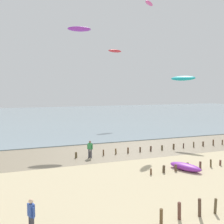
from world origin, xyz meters
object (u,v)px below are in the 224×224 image
Objects in this scene: person_mid_beach at (31,215)px; person_by_waterline at (90,149)px; kite_aloft_6 at (183,78)px; kite_aloft_3 at (79,29)px; kite_aloft_0 at (115,51)px; grounded_kite at (185,167)px; kite_aloft_5 at (149,3)px.

person_by_waterline is at bearing 63.13° from person_mid_beach.
person_mid_beach is at bearing -84.40° from kite_aloft_6.
kite_aloft_3 is 0.93× the size of kite_aloft_6.
kite_aloft_3 is at bearing 37.30° from kite_aloft_0.
kite_aloft_6 reaches higher than person_mid_beach.
kite_aloft_0 is at bearing 152.41° from kite_aloft_6.
kite_aloft_3 is (-9.96, -13.36, 0.51)m from kite_aloft_0.
kite_aloft_6 reaches higher than grounded_kite.
kite_aloft_3 reaches higher than grounded_kite.
kite_aloft_0 reaches higher than person_mid_beach.
kite_aloft_6 is at bearing -105.71° from kite_aloft_5.
kite_aloft_6 is at bearing 39.78° from person_mid_beach.
kite_aloft_5 is (4.46, 15.07, 18.05)m from grounded_kite.
kite_aloft_6 is (2.14, -18.48, -5.71)m from kite_aloft_0.
grounded_kite is 14.79m from kite_aloft_6.
grounded_kite is at bearing 64.55° from kite_aloft_0.
kite_aloft_3 is at bearing -3.53° from grounded_kite.
person_mid_beach is 0.54× the size of kite_aloft_6.
person_mid_beach is 41.03m from kite_aloft_0.
kite_aloft_0 is at bearing -31.23° from grounded_kite.
kite_aloft_3 is (1.22, 9.00, 13.39)m from person_by_waterline.
kite_aloft_6 is at bearing -55.36° from grounded_kite.
person_by_waterline is at bearing 22.21° from grounded_kite.
person_mid_beach is 0.58× the size of kite_aloft_3.
grounded_kite is (12.67, 5.86, -0.63)m from person_mid_beach.
kite_aloft_0 is 0.98× the size of kite_aloft_3.
kite_aloft_3 reaches higher than kite_aloft_0.
person_mid_beach is 1.00× the size of person_by_waterline.
kite_aloft_5 is 0.73× the size of kite_aloft_6.
person_by_waterline is 0.54× the size of kite_aloft_6.
kite_aloft_5 is at bearing 7.08° from kite_aloft_3.
grounded_kite is at bearing -150.69° from kite_aloft_5.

